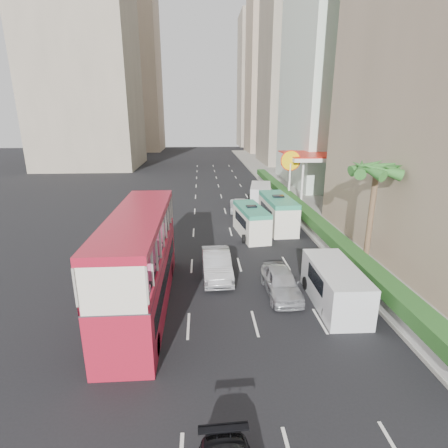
{
  "coord_description": "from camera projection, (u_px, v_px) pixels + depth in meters",
  "views": [
    {
      "loc": [
        -2.85,
        -16.54,
        9.56
      ],
      "look_at": [
        -1.5,
        4.0,
        3.2
      ],
      "focal_mm": 28.0,
      "sensor_mm": 36.0,
      "label": 1
    }
  ],
  "objects": [
    {
      "name": "tower_left_a",
      "position": [
        79.0,
        20.0,
        62.01
      ],
      "size": [
        18.0,
        18.0,
        52.0
      ],
      "primitive_type": "cube",
      "color": "gray",
      "rests_on": "ground"
    },
    {
      "name": "minibus_far",
      "position": [
        277.0,
        213.0,
        30.92
      ],
      "size": [
        2.4,
        6.41,
        2.8
      ],
      "primitive_type": "cube",
      "rotation": [
        0.0,
        0.0,
        0.05
      ],
      "color": "silver",
      "rests_on": "ground"
    },
    {
      "name": "van_asset",
      "position": [
        240.0,
        212.0,
        36.59
      ],
      "size": [
        2.34,
        4.58,
        1.24
      ],
      "primitive_type": "imported",
      "rotation": [
        0.0,
        0.0,
        -0.07
      ],
      "color": "silver",
      "rests_on": "ground"
    },
    {
      "name": "minibus_near",
      "position": [
        251.0,
        221.0,
        28.96
      ],
      "size": [
        2.54,
        5.68,
        2.43
      ],
      "primitive_type": "cube",
      "rotation": [
        0.0,
        0.0,
        0.13
      ],
      "color": "silver",
      "rests_on": "ground"
    },
    {
      "name": "sidewalk",
      "position": [
        297.0,
        196.0,
        43.14
      ],
      "size": [
        6.0,
        120.0,
        0.18
      ],
      "primitive_type": "cube",
      "color": "#99968C",
      "rests_on": "ground"
    },
    {
      "name": "tower_mid",
      "position": [
        306.0,
        33.0,
        67.8
      ],
      "size": [
        16.0,
        16.0,
        50.0
      ],
      "primitive_type": "cube",
      "color": "gray",
      "rests_on": "ground"
    },
    {
      "name": "kerb_wall",
      "position": [
        300.0,
        217.0,
        32.3
      ],
      "size": [
        0.3,
        44.0,
        1.0
      ],
      "primitive_type": "cube",
      "color": "silver",
      "rests_on": "sidewalk"
    },
    {
      "name": "ground_plane",
      "position": [
        257.0,
        302.0,
        18.77
      ],
      "size": [
        200.0,
        200.0,
        0.0
      ],
      "primitive_type": "plane",
      "color": "black",
      "rests_on": "ground"
    },
    {
      "name": "hedge",
      "position": [
        300.0,
        208.0,
        32.05
      ],
      "size": [
        1.1,
        44.0,
        0.7
      ],
      "primitive_type": "cube",
      "color": "#2D6626",
      "rests_on": "kerb_wall"
    },
    {
      "name": "palm_tree",
      "position": [
        370.0,
        218.0,
        22.07
      ],
      "size": [
        0.36,
        0.36,
        6.4
      ],
      "primitive_type": "cylinder",
      "color": "brown",
      "rests_on": "sidewalk"
    },
    {
      "name": "shell_station",
      "position": [
        312.0,
        178.0,
        40.51
      ],
      "size": [
        6.5,
        8.0,
        5.5
      ],
      "primitive_type": "cube",
      "color": "silver",
      "rests_on": "ground"
    },
    {
      "name": "double_decker_bus",
      "position": [
        141.0,
        262.0,
        17.64
      ],
      "size": [
        2.5,
        11.0,
        5.06
      ],
      "primitive_type": "cube",
      "color": "maroon",
      "rests_on": "ground"
    },
    {
      "name": "tower_far_a",
      "position": [
        275.0,
        67.0,
        91.51
      ],
      "size": [
        14.0,
        14.0,
        44.0
      ],
      "primitive_type": "cube",
      "color": "tan",
      "rests_on": "ground"
    },
    {
      "name": "car_silver_lane_a",
      "position": [
        217.0,
        276.0,
        21.83
      ],
      "size": [
        1.86,
        4.91,
        1.6
      ],
      "primitive_type": "imported",
      "rotation": [
        0.0,
        0.0,
        0.03
      ],
      "color": "silver",
      "rests_on": "ground"
    },
    {
      "name": "panel_van_far",
      "position": [
        260.0,
        194.0,
        39.61
      ],
      "size": [
        3.1,
        5.72,
        2.17
      ],
      "primitive_type": "cube",
      "rotation": [
        0.0,
        0.0,
        -0.18
      ],
      "color": "silver",
      "rests_on": "ground"
    },
    {
      "name": "car_silver_lane_b",
      "position": [
        280.0,
        294.0,
        19.63
      ],
      "size": [
        1.83,
        4.4,
        1.49
      ],
      "primitive_type": "imported",
      "rotation": [
        0.0,
        0.0,
        0.02
      ],
      "color": "silver",
      "rests_on": "ground"
    },
    {
      "name": "panel_van_near",
      "position": [
        335.0,
        286.0,
        18.3
      ],
      "size": [
        2.22,
        5.34,
        2.12
      ],
      "primitive_type": "cube",
      "rotation": [
        0.0,
        0.0,
        -0.02
      ],
      "color": "silver",
      "rests_on": "ground"
    },
    {
      "name": "tower_left_b",
      "position": [
        130.0,
        65.0,
        96.39
      ],
      "size": [
        16.0,
        16.0,
        46.0
      ],
      "primitive_type": "cube",
      "color": "tan",
      "rests_on": "ground"
    },
    {
      "name": "tower_far_b",
      "position": [
        261.0,
        83.0,
        113.07
      ],
      "size": [
        14.0,
        14.0,
        40.0
      ],
      "primitive_type": "cube",
      "color": "gray",
      "rests_on": "ground"
    }
  ]
}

